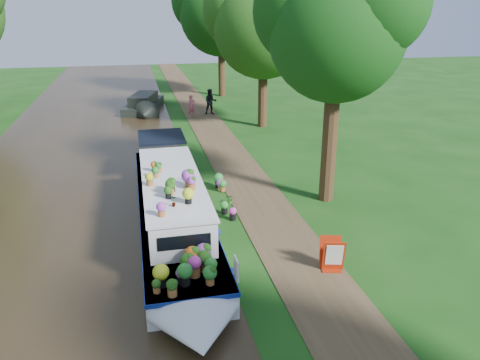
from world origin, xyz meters
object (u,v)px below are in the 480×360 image
plant_boat (173,208)px  second_boat (144,104)px  sandwich_board (332,256)px  pedestrian_dark (211,102)px  pedestrian_pink (192,106)px

plant_boat → second_boat: bearing=91.1°
second_boat → sandwich_board: bearing=-62.6°
second_boat → pedestrian_dark: size_ratio=3.80×
second_boat → sandwich_board: (4.53, -23.30, -0.02)m
plant_boat → pedestrian_dark: size_ratio=7.78×
plant_boat → pedestrian_pink: 17.19m
pedestrian_dark → plant_boat: bearing=-100.2°
sandwich_board → second_boat: bearing=115.6°
plant_boat → pedestrian_dark: bearing=76.7°
sandwich_board → plant_boat: bearing=154.4°
second_boat → plant_boat: bearing=-72.6°
plant_boat → sandwich_board: bearing=-40.2°
second_boat → pedestrian_pink: pedestrian_pink is taller
pedestrian_pink → plant_boat: bearing=-120.8°
sandwich_board → pedestrian_dark: (-0.01, 21.05, 0.43)m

